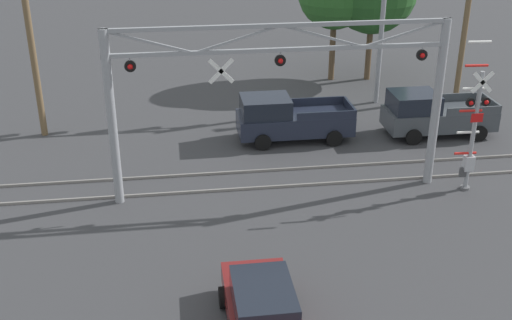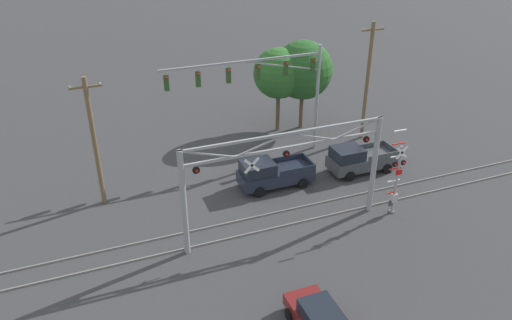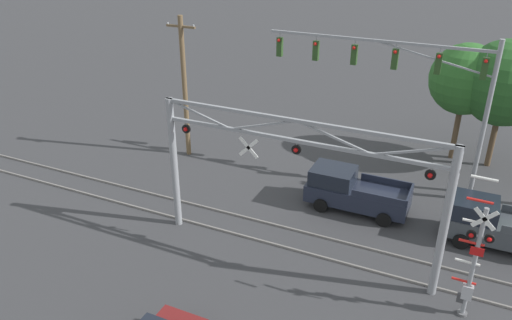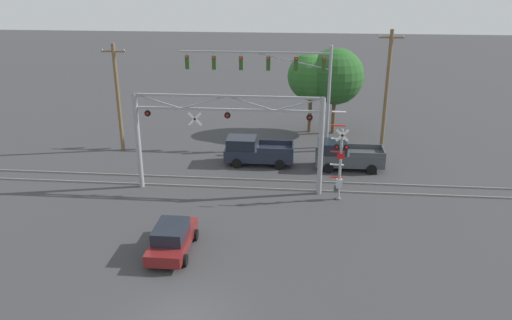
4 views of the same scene
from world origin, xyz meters
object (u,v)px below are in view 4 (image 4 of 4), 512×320
at_px(pickup_truck_following, 345,156).
at_px(background_tree_far_left_verge, 336,76).
at_px(crossing_signal_mast, 340,166).
at_px(utility_pole_left, 118,97).
at_px(pickup_truck_lead, 255,151).
at_px(crossing_gantry, 228,131).
at_px(traffic_signal_span, 283,74).
at_px(background_tree_beyond_span, 311,77).
at_px(utility_pole_right, 387,89).
at_px(sedan_waiting, 172,238).

distance_m(pickup_truck_following, background_tree_far_left_verge, 9.16).
bearing_deg(crossing_signal_mast, utility_pole_left, 155.04).
relative_size(crossing_signal_mast, pickup_truck_lead, 1.13).
xyz_separation_m(crossing_gantry, traffic_signal_span, (3.01, 8.91, 1.86)).
relative_size(crossing_signal_mast, background_tree_beyond_span, 0.82).
xyz_separation_m(utility_pole_right, background_tree_far_left_verge, (-3.66, 3.58, 0.20)).
bearing_deg(pickup_truck_lead, crossing_gantry, -104.62).
bearing_deg(sedan_waiting, crossing_signal_mast, 39.18).
bearing_deg(crossing_gantry, pickup_truck_following, 30.32).
distance_m(traffic_signal_span, pickup_truck_following, 8.03).
xyz_separation_m(utility_pole_left, utility_pole_right, (20.20, 2.36, 0.47)).
relative_size(pickup_truck_following, background_tree_far_left_verge, 0.65).
xyz_separation_m(sedan_waiting, background_tree_beyond_span, (6.90, 20.66, 4.05)).
distance_m(crossing_signal_mast, pickup_truck_following, 5.43).
height_order(crossing_signal_mast, traffic_signal_span, traffic_signal_span).
xyz_separation_m(traffic_signal_span, background_tree_beyond_span, (2.19, 4.04, -0.96)).
xyz_separation_m(pickup_truck_lead, utility_pole_right, (9.61, 4.36, 3.77)).
relative_size(traffic_signal_span, pickup_truck_following, 2.43).
xyz_separation_m(traffic_signal_span, background_tree_far_left_verge, (4.19, 3.82, -0.85)).
distance_m(crossing_gantry, crossing_signal_mast, 7.10).
height_order(crossing_gantry, utility_pole_left, utility_pole_left).
height_order(pickup_truck_following, sedan_waiting, pickup_truck_following).
bearing_deg(background_tree_far_left_verge, traffic_signal_span, -137.70).
distance_m(crossing_signal_mast, utility_pole_right, 10.97).
height_order(pickup_truck_lead, sedan_waiting, pickup_truck_lead).
height_order(traffic_signal_span, background_tree_beyond_span, traffic_signal_span).
bearing_deg(utility_pole_right, sedan_waiting, -126.69).
bearing_deg(utility_pole_left, background_tree_far_left_verge, 19.76).
bearing_deg(utility_pole_left, sedan_waiting, -62.23).
relative_size(utility_pole_left, utility_pole_right, 0.90).
bearing_deg(sedan_waiting, background_tree_far_left_verge, 66.46).
distance_m(traffic_signal_span, background_tree_far_left_verge, 5.73).
height_order(utility_pole_left, background_tree_far_left_verge, utility_pole_left).
bearing_deg(sedan_waiting, background_tree_beyond_span, 71.53).
relative_size(traffic_signal_span, utility_pole_right, 1.26).
distance_m(traffic_signal_span, pickup_truck_lead, 6.58).
bearing_deg(utility_pole_right, traffic_signal_span, -178.30).
height_order(utility_pole_right, background_tree_beyond_span, utility_pole_right).
distance_m(background_tree_beyond_span, background_tree_far_left_verge, 2.02).
bearing_deg(utility_pole_right, crossing_signal_mast, -112.08).
bearing_deg(utility_pole_right, crossing_gantry, -139.91).
relative_size(crossing_gantry, pickup_truck_lead, 2.38).
relative_size(traffic_signal_span, sedan_waiting, 2.82).
relative_size(crossing_signal_mast, pickup_truck_following, 1.18).
bearing_deg(background_tree_far_left_verge, utility_pole_left, -160.24).
bearing_deg(traffic_signal_span, sedan_waiting, -105.82).
xyz_separation_m(pickup_truck_lead, pickup_truck_following, (6.41, -0.31, -0.00)).
distance_m(crossing_gantry, pickup_truck_lead, 5.76).
bearing_deg(pickup_truck_following, sedan_waiting, -127.50).
distance_m(crossing_signal_mast, traffic_signal_span, 10.99).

